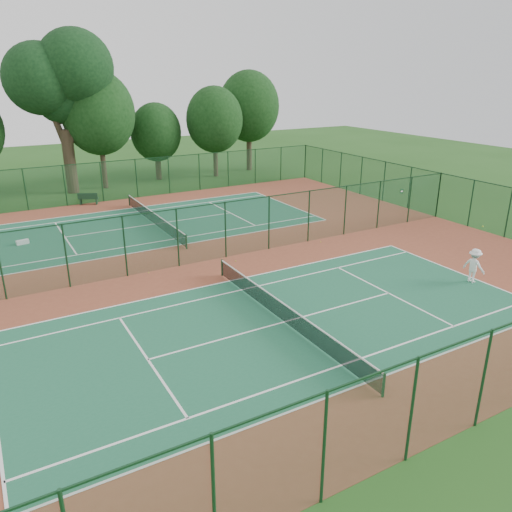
# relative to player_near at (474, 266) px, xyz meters

# --- Properties ---
(ground) EXTENTS (120.00, 120.00, 0.00)m
(ground) POSITION_rel_player_near_xyz_m (-11.38, 10.12, -0.96)
(ground) COLOR #204C17
(ground) RESTS_ON ground
(red_pad) EXTENTS (40.00, 36.00, 0.01)m
(red_pad) POSITION_rel_player_near_xyz_m (-11.38, 10.12, -0.96)
(red_pad) COLOR brown
(red_pad) RESTS_ON ground
(court_near) EXTENTS (23.77, 10.97, 0.01)m
(court_near) POSITION_rel_player_near_xyz_m (-11.38, 1.12, -0.95)
(court_near) COLOR #1E5F40
(court_near) RESTS_ON red_pad
(court_far) EXTENTS (23.77, 10.97, 0.01)m
(court_far) POSITION_rel_player_near_xyz_m (-11.38, 19.12, -0.95)
(court_far) COLOR #1C593E
(court_far) RESTS_ON red_pad
(fence_north) EXTENTS (40.00, 0.09, 3.50)m
(fence_north) POSITION_rel_player_near_xyz_m (-11.38, 28.12, 0.80)
(fence_north) COLOR #164425
(fence_north) RESTS_ON ground
(fence_south) EXTENTS (40.00, 0.09, 3.50)m
(fence_south) POSITION_rel_player_near_xyz_m (-11.38, -7.88, 0.80)
(fence_south) COLOR #1A4E2B
(fence_south) RESTS_ON ground
(fence_east) EXTENTS (0.09, 36.00, 3.50)m
(fence_east) POSITION_rel_player_near_xyz_m (8.62, 10.12, 0.80)
(fence_east) COLOR #174527
(fence_east) RESTS_ON ground
(fence_divider) EXTENTS (40.00, 0.09, 3.50)m
(fence_divider) POSITION_rel_player_near_xyz_m (-11.38, 10.12, 0.80)
(fence_divider) COLOR #18482A
(fence_divider) RESTS_ON ground
(tennis_net_near) EXTENTS (0.10, 12.90, 0.97)m
(tennis_net_near) POSITION_rel_player_near_xyz_m (-11.38, 1.12, -0.42)
(tennis_net_near) COLOR #163D21
(tennis_net_near) RESTS_ON ground
(tennis_net_far) EXTENTS (0.10, 12.90, 0.97)m
(tennis_net_far) POSITION_rel_player_near_xyz_m (-11.38, 19.12, -0.42)
(tennis_net_far) COLOR #13341B
(tennis_net_far) RESTS_ON ground
(player_near) EXTENTS (0.85, 1.30, 1.88)m
(player_near) POSITION_rel_player_near_xyz_m (0.00, 0.00, 0.00)
(player_near) COLOR white
(player_near) RESTS_ON court_near
(bench) EXTENTS (1.71, 1.13, 1.02)m
(bench) POSITION_rel_player_near_xyz_m (-14.32, 27.64, -0.42)
(bench) COLOR #12331D
(bench) RESTS_ON red_pad
(kit_bag) EXTENTS (0.83, 0.45, 0.29)m
(kit_bag) POSITION_rel_player_near_xyz_m (-20.48, 18.96, -0.81)
(kit_bag) COLOR silver
(kit_bag) RESTS_ON red_pad
(stray_ball_a) EXTENTS (0.07, 0.07, 0.07)m
(stray_ball_a) POSITION_rel_player_near_xyz_m (-9.70, 9.12, -0.92)
(stray_ball_a) COLOR #B6CA2F
(stray_ball_a) RESTS_ON red_pad
(stray_ball_b) EXTENTS (0.07, 0.07, 0.07)m
(stray_ball_b) POSITION_rel_player_near_xyz_m (-3.09, 9.48, -0.92)
(stray_ball_b) COLOR yellow
(stray_ball_b) RESTS_ON red_pad
(stray_ball_c) EXTENTS (0.06, 0.06, 0.06)m
(stray_ball_c) POSITION_rel_player_near_xyz_m (-14.85, 9.91, -0.92)
(stray_ball_c) COLOR #B6CD2F
(stray_ball_c) RESTS_ON red_pad
(big_tree) EXTENTS (9.43, 6.90, 14.48)m
(big_tree) POSITION_rel_player_near_xyz_m (-14.44, 33.31, 9.29)
(big_tree) COLOR #35291D
(big_tree) RESTS_ON ground
(evergreen_row) EXTENTS (39.00, 5.00, 12.00)m
(evergreen_row) POSITION_rel_player_near_xyz_m (-10.88, 34.37, -0.96)
(evergreen_row) COLOR black
(evergreen_row) RESTS_ON ground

